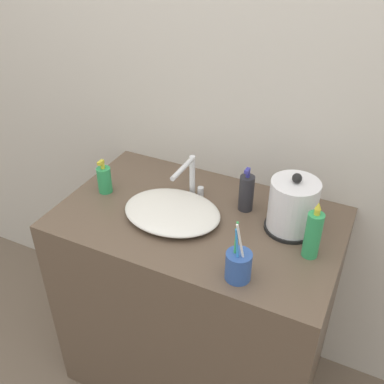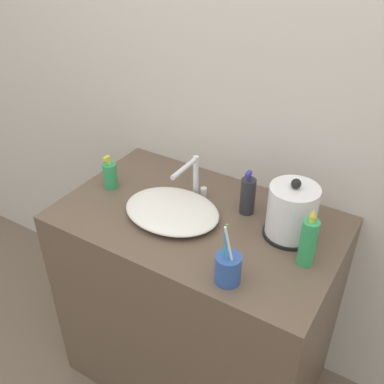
% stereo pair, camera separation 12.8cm
% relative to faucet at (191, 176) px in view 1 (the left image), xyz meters
% --- Properties ---
extents(wall_back, '(6.00, 0.04, 2.60)m').
position_rel_faucet_xyz_m(wall_back, '(0.08, 0.23, 0.33)').
color(wall_back, beige).
rests_on(wall_back, ground_plane).
extents(vanity_counter, '(1.01, 0.61, 0.87)m').
position_rel_faucet_xyz_m(vanity_counter, '(0.08, -0.10, -0.53)').
color(vanity_counter, brown).
rests_on(vanity_counter, ground_plane).
extents(sink_basin, '(0.35, 0.28, 0.05)m').
position_rel_faucet_xyz_m(sink_basin, '(-0.01, -0.14, -0.07)').
color(sink_basin, silver).
rests_on(sink_basin, vanity_counter).
extents(faucet, '(0.06, 0.17, 0.17)m').
position_rel_faucet_xyz_m(faucet, '(0.00, 0.00, 0.00)').
color(faucet, silver).
rests_on(faucet, vanity_counter).
extents(electric_kettle, '(0.18, 0.18, 0.22)m').
position_rel_faucet_xyz_m(electric_kettle, '(0.39, -0.02, -0.01)').
color(electric_kettle, black).
rests_on(electric_kettle, vanity_counter).
extents(toothbrush_cup, '(0.08, 0.08, 0.22)m').
position_rel_faucet_xyz_m(toothbrush_cup, '(0.31, -0.32, -0.05)').
color(toothbrush_cup, '#2D519E').
rests_on(toothbrush_cup, vanity_counter).
extents(lotion_bottle, '(0.05, 0.05, 0.17)m').
position_rel_faucet_xyz_m(lotion_bottle, '(0.21, 0.02, -0.03)').
color(lotion_bottle, '#28282D').
rests_on(lotion_bottle, vanity_counter).
extents(shampoo_bottle, '(0.05, 0.05, 0.20)m').
position_rel_faucet_xyz_m(shampoo_bottle, '(0.48, -0.12, -0.01)').
color(shampoo_bottle, '#2D9956').
rests_on(shampoo_bottle, vanity_counter).
extents(mouthwash_bottle, '(0.05, 0.05, 0.14)m').
position_rel_faucet_xyz_m(mouthwash_bottle, '(-0.32, -0.10, -0.04)').
color(mouthwash_bottle, '#2D9956').
rests_on(mouthwash_bottle, vanity_counter).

